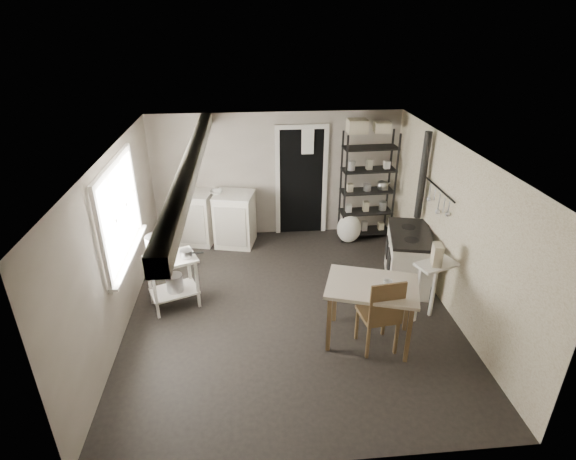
{
  "coord_description": "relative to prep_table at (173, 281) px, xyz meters",
  "views": [
    {
      "loc": [
        -0.52,
        -5.32,
        3.84
      ],
      "look_at": [
        0.0,
        0.3,
        1.1
      ],
      "focal_mm": 28.0,
      "sensor_mm": 36.0,
      "label": 1
    }
  ],
  "objects": [
    {
      "name": "floor",
      "position": [
        1.65,
        -0.22,
        -0.4
      ],
      "size": [
        5.0,
        5.0,
        0.0
      ],
      "primitive_type": "plane",
      "color": "black",
      "rests_on": "ground"
    },
    {
      "name": "ceiling",
      "position": [
        1.65,
        -0.22,
        1.9
      ],
      "size": [
        5.0,
        5.0,
        0.0
      ],
      "primitive_type": "plane",
      "rotation": [
        3.14,
        0.0,
        0.0
      ],
      "color": "beige",
      "rests_on": "wall_back"
    },
    {
      "name": "wall_back",
      "position": [
        1.65,
        2.28,
        0.75
      ],
      "size": [
        4.5,
        0.02,
        2.3
      ],
      "primitive_type": "cube",
      "color": "#A59B8C",
      "rests_on": "ground"
    },
    {
      "name": "wall_front",
      "position": [
        1.65,
        -2.72,
        0.75
      ],
      "size": [
        4.5,
        0.02,
        2.3
      ],
      "primitive_type": "cube",
      "color": "#A59B8C",
      "rests_on": "ground"
    },
    {
      "name": "wall_left",
      "position": [
        -0.6,
        -0.22,
        0.75
      ],
      "size": [
        0.02,
        5.0,
        2.3
      ],
      "primitive_type": "cube",
      "color": "#A59B8C",
      "rests_on": "ground"
    },
    {
      "name": "wall_right",
      "position": [
        3.9,
        -0.22,
        0.75
      ],
      "size": [
        0.02,
        5.0,
        2.3
      ],
      "primitive_type": "cube",
      "color": "#A59B8C",
      "rests_on": "ground"
    },
    {
      "name": "window",
      "position": [
        -0.57,
        -0.02,
        1.1
      ],
      "size": [
        0.12,
        1.76,
        1.28
      ],
      "primitive_type": null,
      "color": "silver",
      "rests_on": "wall_left"
    },
    {
      "name": "doorway",
      "position": [
        2.1,
        2.25,
        0.6
      ],
      "size": [
        0.96,
        0.1,
        2.08
      ],
      "primitive_type": null,
      "color": "silver",
      "rests_on": "ground"
    },
    {
      "name": "ceiling_beam",
      "position": [
        0.45,
        -0.22,
        1.8
      ],
      "size": [
        0.18,
        5.0,
        0.18
      ],
      "primitive_type": null,
      "color": "silver",
      "rests_on": "ceiling"
    },
    {
      "name": "wallpaper_panel",
      "position": [
        3.89,
        -0.22,
        0.75
      ],
      "size": [
        0.01,
        5.0,
        2.3
      ],
      "primitive_type": null,
      "color": "beige",
      "rests_on": "wall_right"
    },
    {
      "name": "utensil_rail",
      "position": [
        3.84,
        0.38,
        1.15
      ],
      "size": [
        0.06,
        1.2,
        0.44
      ],
      "primitive_type": null,
      "color": "#B9B9BB",
      "rests_on": "wall_right"
    },
    {
      "name": "prep_table",
      "position": [
        0.0,
        0.0,
        0.0
      ],
      "size": [
        0.82,
        0.71,
        0.78
      ],
      "primitive_type": null,
      "rotation": [
        0.0,
        0.0,
        0.38
      ],
      "color": "silver",
      "rests_on": "ground"
    },
    {
      "name": "stockpot",
      "position": [
        -0.18,
        0.07,
        0.54
      ],
      "size": [
        0.33,
        0.33,
        0.31
      ],
      "primitive_type": "cylinder",
      "rotation": [
        0.0,
        0.0,
        -0.15
      ],
      "color": "#B9B9BB",
      "rests_on": "prep_table"
    },
    {
      "name": "saucepan",
      "position": [
        0.23,
        -0.01,
        0.45
      ],
      "size": [
        0.21,
        0.21,
        0.09
      ],
      "primitive_type": "cylinder",
      "rotation": [
        0.0,
        0.0,
        0.24
      ],
      "color": "#B9B9BB",
      "rests_on": "prep_table"
    },
    {
      "name": "bucket",
      "position": [
        0.02,
        -0.01,
        -0.02
      ],
      "size": [
        0.31,
        0.31,
        0.26
      ],
      "primitive_type": "cylinder",
      "rotation": [
        0.0,
        0.0,
        -0.4
      ],
      "color": "#B9B9BB",
      "rests_on": "prep_table"
    },
    {
      "name": "base_cabinets",
      "position": [
        0.49,
        1.96,
        0.06
      ],
      "size": [
        1.58,
        0.95,
        0.97
      ],
      "primitive_type": null,
      "rotation": [
        0.0,
        0.0,
        -0.23
      ],
      "color": "silver",
      "rests_on": "ground"
    },
    {
      "name": "mixing_bowl",
      "position": [
        0.56,
        1.92,
        0.56
      ],
      "size": [
        0.31,
        0.31,
        0.07
      ],
      "primitive_type": "imported",
      "rotation": [
        0.0,
        0.0,
        -0.06
      ],
      "color": "silver",
      "rests_on": "base_cabinets"
    },
    {
      "name": "counter_cup",
      "position": [
        0.1,
        1.9,
        0.57
      ],
      "size": [
        0.15,
        0.15,
        0.1
      ],
      "primitive_type": "imported",
      "rotation": [
        0.0,
        0.0,
        -0.11
      ],
      "color": "silver",
      "rests_on": "base_cabinets"
    },
    {
      "name": "shelf_rack",
      "position": [
        3.26,
        1.91,
        0.55
      ],
      "size": [
        0.96,
        0.41,
        2.0
      ],
      "primitive_type": null,
      "rotation": [
        0.0,
        0.0,
        0.04
      ],
      "color": "black",
      "rests_on": "ground"
    },
    {
      "name": "shelf_jar",
      "position": [
        2.94,
        1.88,
        0.96
      ],
      "size": [
        0.09,
        0.1,
        0.17
      ],
      "primitive_type": "imported",
      "rotation": [
        0.0,
        0.0,
        0.23
      ],
      "color": "silver",
      "rests_on": "shelf_rack"
    },
    {
      "name": "storage_box_a",
      "position": [
        2.99,
        1.89,
        1.61
      ],
      "size": [
        0.33,
        0.29,
        0.23
      ],
      "primitive_type": "cube",
      "rotation": [
        0.0,
        0.0,
        0.01
      ],
      "color": "beige",
      "rests_on": "shelf_rack"
    },
    {
      "name": "storage_box_b",
      "position": [
        3.42,
        1.9,
        1.59
      ],
      "size": [
        0.29,
        0.27,
        0.17
      ],
      "primitive_type": "cube",
      "rotation": [
        0.0,
        0.0,
        -0.09
      ],
      "color": "beige",
      "rests_on": "shelf_rack"
    },
    {
      "name": "stove",
      "position": [
        3.52,
        0.3,
        0.04
      ],
      "size": [
        0.84,
        1.2,
        0.86
      ],
      "primitive_type": null,
      "rotation": [
        0.0,
        0.0,
        -0.23
      ],
      "color": "silver",
      "rests_on": "ground"
    },
    {
      "name": "stovepipe",
      "position": [
        3.78,
        0.76,
        1.19
      ],
      "size": [
        0.11,
        0.11,
        1.33
      ],
      "primitive_type": null,
      "rotation": [
        0.0,
        0.0,
        0.1
      ],
      "color": "black",
      "rests_on": "stove"
    },
    {
      "name": "side_ledge",
      "position": [
        3.57,
        -0.59,
        0.03
      ],
      "size": [
        0.62,
        0.47,
        0.85
      ],
      "primitive_type": null,
      "rotation": [
        0.0,
        0.0,
        0.36
      ],
      "color": "silver",
      "rests_on": "ground"
    },
    {
      "name": "oats_box",
      "position": [
        3.53,
        -0.62,
        0.61
      ],
      "size": [
        0.15,
        0.22,
        0.29
      ],
      "primitive_type": "cube",
      "rotation": [
        0.0,
        0.0,
        -0.2
      ],
      "color": "beige",
      "rests_on": "side_ledge"
    },
    {
      "name": "work_table",
      "position": [
        2.58,
        -1.01,
        -0.02
      ],
      "size": [
        1.29,
        1.07,
        0.84
      ],
      "primitive_type": null,
      "rotation": [
        0.0,
        0.0,
        -0.31
      ],
      "color": "beige",
      "rests_on": "ground"
    },
    {
      "name": "table_cup",
      "position": [
        2.74,
        -1.09,
        0.41
      ],
      "size": [
        0.14,
        0.14,
        0.1
      ],
      "primitive_type": "imported",
      "rotation": [
        0.0,
        0.0,
        0.36
      ],
      "color": "silver",
      "rests_on": "work_table"
    },
    {
      "name": "chair",
      "position": [
        2.65,
        -1.14,
        0.08
      ],
      "size": [
        0.49,
        0.51,
        1.06
      ],
      "primitive_type": null,
      "rotation": [
        0.0,
        0.0,
        0.13
      ],
      "color": "brown",
      "rests_on": "ground"
    },
    {
      "name": "flour_sack",
      "position": [
        2.93,
        1.74,
        -0.16
      ],
      "size": [
        0.51,
        0.46,
        0.53
      ],
      "primitive_type": "ellipsoid",
      "rotation": [
        0.0,
        0.0,
        0.2
      ],
      "color": "white",
      "rests_on": "ground"
    },
    {
      "name": "floor_crock",
      "position": [
        3.35,
        -0.13,
        -0.33
      ],
      "size": [
        0.13,
        0.13,
        0.16
      ],
      "primitive_type": "cylinder",
      "rotation": [
        0.0,
        0.0,
        -0.01
      ],
      "color": "silver",
      "rests_on": "ground"
    }
  ]
}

